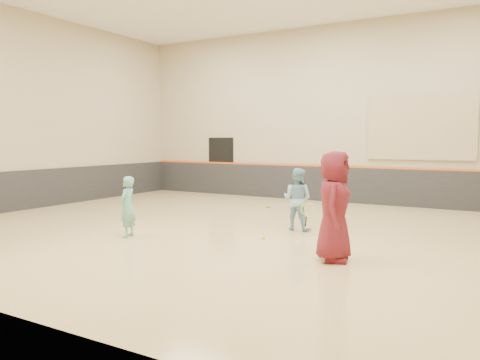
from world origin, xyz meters
The scene contains 14 objects.
room centered at (0.00, 0.00, 0.81)m, with size 15.04×12.04×6.22m.
wainscot_back centered at (0.00, 5.97, 0.60)m, with size 14.90×0.04×1.20m, color #232326.
wainscot_left centered at (-7.47, 0.00, 0.60)m, with size 0.04×11.90×1.20m, color #232326.
accent_stripe centered at (0.00, 5.96, 1.22)m, with size 14.90×0.03×0.06m, color #D85914.
acoustic_panel centered at (2.80, 5.95, 2.50)m, with size 3.20×0.08×2.00m, color tan.
doorway centered at (-4.50, 5.98, 1.10)m, with size 1.10×0.05×2.20m, color black.
girl centered at (-1.98, -1.87, 0.67)m, with size 0.49×0.32×1.33m, color #68B4A2.
instructor centered at (0.93, 0.73, 0.73)m, with size 0.71×0.55×1.46m, color #88B9D3.
young_man centered at (2.59, -1.56, 0.97)m, with size 0.95×0.62×1.94m, color maroon.
held_racket centered at (1.28, 0.48, 0.56)m, with size 0.40×0.40×0.60m, color #BFE031, non-canonical shape.
spare_racket centered at (-1.46, 3.74, 0.03)m, with size 0.64×0.64×0.06m, color #AAD62F, non-canonical shape.
ball_under_racket centered at (0.70, -0.58, 0.03)m, with size 0.07×0.07×0.07m, color yellow.
ball_in_hand centered at (2.72, -1.74, 1.27)m, with size 0.07×0.07×0.07m, color #B7C82E.
ball_beside_spare centered at (0.85, 3.77, 0.03)m, with size 0.07×0.07×0.07m, color #CAD431.
Camera 1 is at (5.19, -9.40, 2.14)m, focal length 35.00 mm.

